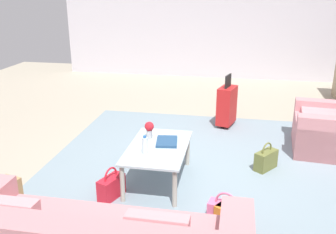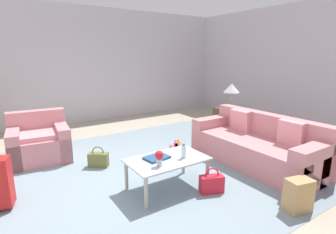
{
  "view_description": "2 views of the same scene",
  "coord_description": "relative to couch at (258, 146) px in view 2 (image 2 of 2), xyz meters",
  "views": [
    {
      "loc": [
        4.19,
        0.33,
        2.16
      ],
      "look_at": [
        0.59,
        -0.35,
        0.87
      ],
      "focal_mm": 40.0,
      "sensor_mm": 36.0,
      "label": 1
    },
    {
      "loc": [
        -1.43,
        -3.28,
        1.81
      ],
      "look_at": [
        0.42,
        -0.49,
        1.02
      ],
      "focal_mm": 28.0,
      "sensor_mm": 36.0,
      "label": 2
    }
  ],
  "objects": [
    {
      "name": "ground_plane",
      "position": [
        -2.19,
        0.6,
        -0.3
      ],
      "size": [
        12.0,
        12.0,
        0.0
      ],
      "primitive_type": "plane",
      "color": "#A89E89"
    },
    {
      "name": "wall_back",
      "position": [
        -2.19,
        4.66,
        1.25
      ],
      "size": [
        10.24,
        0.12,
        3.1
      ],
      "primitive_type": "cube",
      "color": "silver",
      "rests_on": "ground"
    },
    {
      "name": "wall_right",
      "position": [
        2.87,
        0.6,
        1.25
      ],
      "size": [
        0.12,
        8.0,
        3.1
      ],
      "primitive_type": "cube",
      "color": "silver",
      "rests_on": "ground"
    },
    {
      "name": "area_rug",
      "position": [
        -1.59,
        0.8,
        -0.29
      ],
      "size": [
        5.2,
        4.4,
        0.01
      ],
      "primitive_type": "cube",
      "color": "gray",
      "rests_on": "ground"
    },
    {
      "name": "couch",
      "position": [
        0.0,
        0.0,
        0.0
      ],
      "size": [
        0.94,
        2.22,
        0.84
      ],
      "color": "#C67F84",
      "rests_on": "ground"
    },
    {
      "name": "armchair",
      "position": [
        -3.09,
        2.27,
        -0.0
      ],
      "size": [
        1.03,
        0.96,
        0.84
      ],
      "color": "#C67F84",
      "rests_on": "ground"
    },
    {
      "name": "coffee_table",
      "position": [
        -1.79,
        0.1,
        0.09
      ],
      "size": [
        1.07,
        0.65,
        0.44
      ],
      "color": "silver",
      "rests_on": "ground"
    },
    {
      "name": "water_bottle",
      "position": [
        -1.59,
        -0.0,
        0.24
      ],
      "size": [
        0.06,
        0.06,
        0.2
      ],
      "color": "silver",
      "rests_on": "coffee_table"
    },
    {
      "name": "coffee_table_book",
      "position": [
        -1.91,
        0.18,
        0.16
      ],
      "size": [
        0.35,
        0.28,
        0.03
      ],
      "primitive_type": "cube",
      "rotation": [
        0.0,
        0.0,
        0.14
      ],
      "color": "navy",
      "rests_on": "coffee_table"
    },
    {
      "name": "flower_vase",
      "position": [
        -2.01,
        -0.05,
        0.27
      ],
      "size": [
        0.11,
        0.11,
        0.21
      ],
      "color": "#B2B7BC",
      "rests_on": "coffee_table"
    },
    {
      "name": "side_table",
      "position": [
        1.01,
        1.6,
        -0.0
      ],
      "size": [
        0.59,
        0.59,
        0.59
      ],
      "primitive_type": "cube",
      "color": "#513823",
      "rests_on": "ground"
    },
    {
      "name": "table_lamp",
      "position": [
        1.01,
        1.6,
        0.76
      ],
      "size": [
        0.37,
        0.37,
        0.59
      ],
      "color": "#ADA899",
      "rests_on": "side_table"
    },
    {
      "name": "handbag_pink",
      "position": [
        -1.07,
        0.9,
        -0.17
      ],
      "size": [
        0.2,
        0.34,
        0.36
      ],
      "color": "pink",
      "rests_on": "ground"
    },
    {
      "name": "handbag_red",
      "position": [
        -1.35,
        -0.32,
        -0.17
      ],
      "size": [
        0.35,
        0.25,
        0.36
      ],
      "color": "red",
      "rests_on": "ground"
    },
    {
      "name": "handbag_orange",
      "position": [
        -0.98,
        0.97,
        -0.17
      ],
      "size": [
        0.29,
        0.34,
        0.36
      ],
      "color": "orange",
      "rests_on": "ground"
    },
    {
      "name": "handbag_olive",
      "position": [
        -2.34,
        1.35,
        -0.17
      ],
      "size": [
        0.34,
        0.3,
        0.36
      ],
      "color": "olive",
      "rests_on": "ground"
    },
    {
      "name": "backpack_tan",
      "position": [
        -0.79,
        -1.19,
        -0.1
      ],
      "size": [
        0.34,
        0.3,
        0.4
      ],
      "color": "tan",
      "rests_on": "ground"
    }
  ]
}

